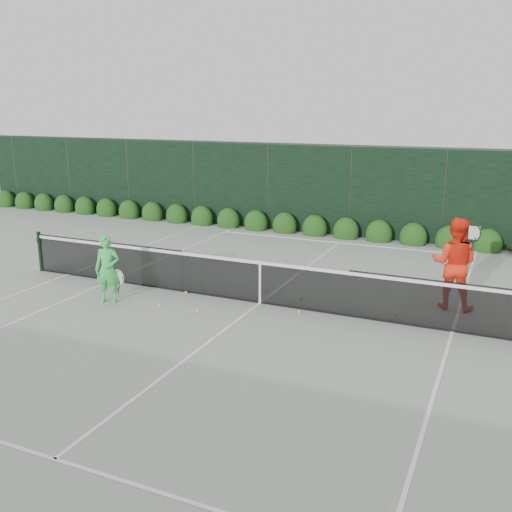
% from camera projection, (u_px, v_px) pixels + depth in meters
% --- Properties ---
extents(ground, '(80.00, 80.00, 0.00)m').
position_uv_depth(ground, '(260.00, 303.00, 12.77)').
color(ground, gray).
rests_on(ground, ground).
extents(tennis_net, '(12.90, 0.10, 1.07)m').
position_uv_depth(tennis_net, '(259.00, 281.00, 12.64)').
color(tennis_net, black).
rests_on(tennis_net, ground).
extents(player_woman, '(0.68, 0.54, 1.53)m').
position_uv_depth(player_woman, '(108.00, 269.00, 12.68)').
color(player_woman, '#3ED456').
rests_on(player_woman, ground).
extents(player_man, '(1.01, 0.81, 2.01)m').
position_uv_depth(player_man, '(454.00, 264.00, 12.23)').
color(player_man, '#FF2F15').
rests_on(player_man, ground).
extents(court_lines, '(11.03, 23.83, 0.01)m').
position_uv_depth(court_lines, '(260.00, 303.00, 12.77)').
color(court_lines, white).
rests_on(court_lines, ground).
extents(windscreen_fence, '(32.00, 21.07, 3.06)m').
position_uv_depth(windscreen_fence, '(198.00, 269.00, 9.99)').
color(windscreen_fence, black).
rests_on(windscreen_fence, ground).
extents(hedge_row, '(31.66, 0.65, 0.94)m').
position_uv_depth(hedge_row, '(346.00, 231.00, 19.02)').
color(hedge_row, '#0F370F').
rests_on(hedge_row, ground).
extents(tennis_balls, '(4.99, 1.99, 0.07)m').
position_uv_depth(tennis_balls, '(246.00, 301.00, 12.78)').
color(tennis_balls, '#D3EF35').
rests_on(tennis_balls, ground).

